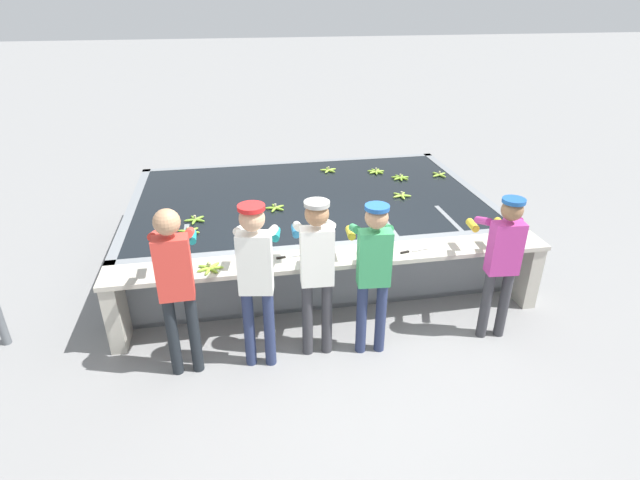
{
  "coord_description": "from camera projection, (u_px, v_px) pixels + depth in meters",
  "views": [
    {
      "loc": [
        -1.02,
        -4.43,
        3.41
      ],
      "look_at": [
        0.0,
        1.13,
        0.59
      ],
      "focal_mm": 28.0,
      "sensor_mm": 36.0,
      "label": 1
    }
  ],
  "objects": [
    {
      "name": "worker_0",
      "position": [
        175.0,
        278.0,
        4.57
      ],
      "size": [
        0.42,
        0.72,
        1.76
      ],
      "color": "#1E2328",
      "rests_on": "ground"
    },
    {
      "name": "banana_bunch_floating_1",
      "position": [
        376.0,
        171.0,
        7.91
      ],
      "size": [
        0.28,
        0.28,
        0.08
      ],
      "color": "#8CB738",
      "rests_on": "wash_tank"
    },
    {
      "name": "banana_bunch_floating_6",
      "position": [
        275.0,
        208.0,
        6.58
      ],
      "size": [
        0.27,
        0.28,
        0.08
      ],
      "color": "#7FAD33",
      "rests_on": "wash_tank"
    },
    {
      "name": "knife_1",
      "position": [
        287.0,
        257.0,
        5.38
      ],
      "size": [
        0.35,
        0.08,
        0.02
      ],
      "color": "silver",
      "rests_on": "work_ledge"
    },
    {
      "name": "banana_bunch_floating_4",
      "position": [
        195.0,
        220.0,
        6.24
      ],
      "size": [
        0.27,
        0.28,
        0.08
      ],
      "color": "#75A333",
      "rests_on": "wash_tank"
    },
    {
      "name": "knife_0",
      "position": [
        410.0,
        251.0,
        5.5
      ],
      "size": [
        0.35,
        0.09,
        0.02
      ],
      "color": "silver",
      "rests_on": "work_ledge"
    },
    {
      "name": "worker_4",
      "position": [
        502.0,
        255.0,
        5.13
      ],
      "size": [
        0.45,
        0.73,
        1.62
      ],
      "color": "#38383D",
      "rests_on": "ground"
    },
    {
      "name": "worker_1",
      "position": [
        256.0,
        271.0,
        4.67
      ],
      "size": [
        0.48,
        0.75,
        1.75
      ],
      "color": "navy",
      "rests_on": "ground"
    },
    {
      "name": "worker_3",
      "position": [
        373.0,
        265.0,
        4.88
      ],
      "size": [
        0.45,
        0.73,
        1.66
      ],
      "color": "navy",
      "rests_on": "ground"
    },
    {
      "name": "banana_bunch_floating_2",
      "position": [
        401.0,
        195.0,
        6.98
      ],
      "size": [
        0.28,
        0.26,
        0.08
      ],
      "color": "#9EC642",
      "rests_on": "wash_tank"
    },
    {
      "name": "banana_bunch_floating_8",
      "position": [
        250.0,
        237.0,
        5.79
      ],
      "size": [
        0.28,
        0.28,
        0.08
      ],
      "color": "#9EC642",
      "rests_on": "wash_tank"
    },
    {
      "name": "banana_bunch_floating_3",
      "position": [
        189.0,
        232.0,
        5.93
      ],
      "size": [
        0.27,
        0.28,
        0.08
      ],
      "color": "#8CB738",
      "rests_on": "wash_tank"
    },
    {
      "name": "banana_bunch_floating_5",
      "position": [
        400.0,
        178.0,
        7.65
      ],
      "size": [
        0.28,
        0.28,
        0.08
      ],
      "color": "#7FAD33",
      "rests_on": "wash_tank"
    },
    {
      "name": "banana_bunch_floating_0",
      "position": [
        439.0,
        175.0,
        7.77
      ],
      "size": [
        0.27,
        0.27,
        0.08
      ],
      "color": "#93BC3D",
      "rests_on": "wash_tank"
    },
    {
      "name": "wash_tank",
      "position": [
        309.0,
        223.0,
        7.21
      ],
      "size": [
        4.89,
        3.22,
        0.84
      ],
      "color": "gray",
      "rests_on": "ground"
    },
    {
      "name": "banana_bunch_ledge_0",
      "position": [
        210.0,
        268.0,
        5.15
      ],
      "size": [
        0.28,
        0.28,
        0.08
      ],
      "color": "#8CB738",
      "rests_on": "work_ledge"
    },
    {
      "name": "worker_2",
      "position": [
        317.0,
        264.0,
        4.85
      ],
      "size": [
        0.43,
        0.73,
        1.71
      ],
      "color": "#38383D",
      "rests_on": "ground"
    },
    {
      "name": "banana_bunch_floating_7",
      "position": [
        329.0,
        170.0,
        7.97
      ],
      "size": [
        0.28,
        0.27,
        0.08
      ],
      "color": "#9EC642",
      "rests_on": "wash_tank"
    },
    {
      "name": "work_ledge",
      "position": [
        335.0,
        274.0,
        5.52
      ],
      "size": [
        4.89,
        0.45,
        0.84
      ],
      "color": "#B7B2A3",
      "rests_on": "ground"
    },
    {
      "name": "ground_plane",
      "position": [
        338.0,
        331.0,
        5.59
      ],
      "size": [
        80.0,
        80.0,
        0.0
      ],
      "primitive_type": "plane",
      "color": "gray",
      "rests_on": "ground"
    }
  ]
}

